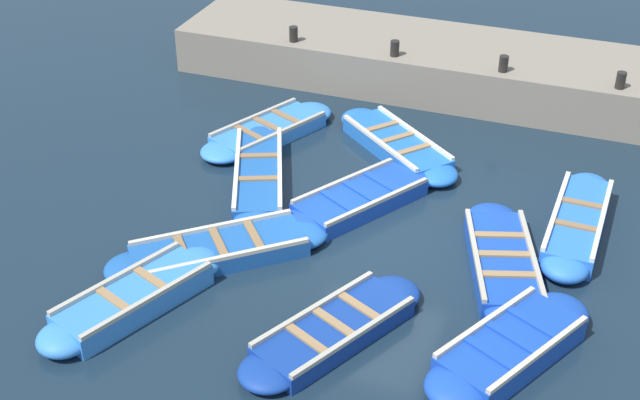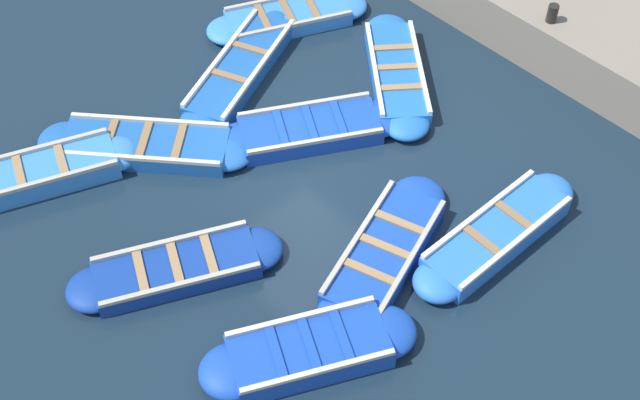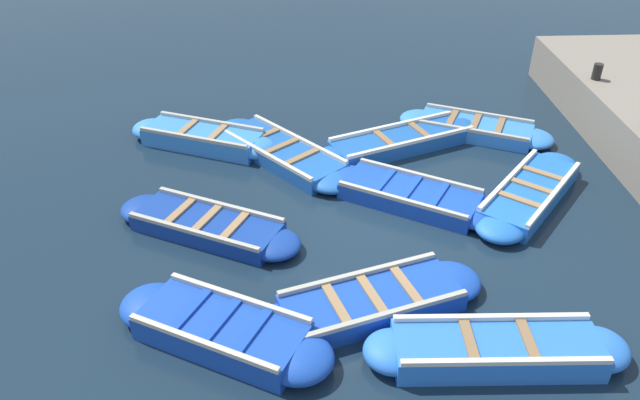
{
  "view_description": "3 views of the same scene",
  "coord_description": "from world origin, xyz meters",
  "px_view_note": "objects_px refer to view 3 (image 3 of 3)",
  "views": [
    {
      "loc": [
        12.58,
        3.66,
        8.9
      ],
      "look_at": [
        0.18,
        -0.95,
        0.54
      ],
      "focal_mm": 50.0,
      "sensor_mm": 36.0,
      "label": 1
    },
    {
      "loc": [
        7.02,
        7.82,
        11.51
      ],
      "look_at": [
        0.39,
        0.9,
        0.25
      ],
      "focal_mm": 50.0,
      "sensor_mm": 36.0,
      "label": 2
    },
    {
      "loc": [
        1.42,
        9.06,
        6.4
      ],
      "look_at": [
        0.99,
        -0.28,
        0.24
      ],
      "focal_mm": 35.0,
      "sensor_mm": 36.0,
      "label": 3
    }
  ],
  "objects_px": {
    "boat_outer_right": "(410,195)",
    "boat_end_of_row": "(401,141)",
    "boat_bow_out": "(371,303)",
    "bollard_north": "(597,72)",
    "boat_near_quay": "(496,350)",
    "boat_broadside": "(203,138)",
    "boat_far_corner": "(475,129)",
    "boat_drifting": "(530,194)",
    "boat_outer_left": "(222,331)",
    "boat_alongside": "(281,153)",
    "boat_mid_row": "(207,226)"
  },
  "relations": [
    {
      "from": "boat_alongside",
      "to": "boat_drifting",
      "type": "xyz_separation_m",
      "value": [
        -4.6,
        1.78,
        0.01
      ]
    },
    {
      "from": "boat_bow_out",
      "to": "bollard_north",
      "type": "relative_size",
      "value": 10.53
    },
    {
      "from": "boat_alongside",
      "to": "boat_near_quay",
      "type": "distance_m",
      "value": 6.28
    },
    {
      "from": "boat_alongside",
      "to": "boat_outer_right",
      "type": "bearing_deg",
      "value": 144.09
    },
    {
      "from": "boat_near_quay",
      "to": "boat_broadside",
      "type": "xyz_separation_m",
      "value": [
        4.55,
        -6.24,
        -0.0
      ]
    },
    {
      "from": "boat_mid_row",
      "to": "boat_outer_left",
      "type": "height_order",
      "value": "boat_outer_left"
    },
    {
      "from": "boat_mid_row",
      "to": "boat_outer_left",
      "type": "bearing_deg",
      "value": 100.52
    },
    {
      "from": "boat_alongside",
      "to": "boat_mid_row",
      "type": "distance_m",
      "value": 2.8
    },
    {
      "from": "boat_drifting",
      "to": "boat_mid_row",
      "type": "height_order",
      "value": "boat_drifting"
    },
    {
      "from": "boat_end_of_row",
      "to": "bollard_north",
      "type": "xyz_separation_m",
      "value": [
        -4.42,
        -1.02,
        1.07
      ]
    },
    {
      "from": "boat_broadside",
      "to": "boat_end_of_row",
      "type": "xyz_separation_m",
      "value": [
        -4.23,
        0.27,
        -0.03
      ]
    },
    {
      "from": "boat_outer_right",
      "to": "boat_end_of_row",
      "type": "xyz_separation_m",
      "value": [
        -0.17,
        -2.12,
        -0.0
      ]
    },
    {
      "from": "boat_bow_out",
      "to": "boat_mid_row",
      "type": "height_order",
      "value": "boat_bow_out"
    },
    {
      "from": "boat_mid_row",
      "to": "boat_near_quay",
      "type": "distance_m",
      "value": 5.15
    },
    {
      "from": "boat_near_quay",
      "to": "bollard_north",
      "type": "bearing_deg",
      "value": -120.3
    },
    {
      "from": "boat_mid_row",
      "to": "boat_outer_left",
      "type": "xyz_separation_m",
      "value": [
        -0.47,
        2.55,
        0.04
      ]
    },
    {
      "from": "boat_bow_out",
      "to": "bollard_north",
      "type": "height_order",
      "value": "bollard_north"
    },
    {
      "from": "bollard_north",
      "to": "boat_near_quay",
      "type": "bearing_deg",
      "value": 59.7
    },
    {
      "from": "boat_near_quay",
      "to": "boat_outer_right",
      "type": "bearing_deg",
      "value": -82.58
    },
    {
      "from": "boat_bow_out",
      "to": "boat_broadside",
      "type": "xyz_separation_m",
      "value": [
        3.01,
        -5.21,
        0.03
      ]
    },
    {
      "from": "boat_mid_row",
      "to": "boat_end_of_row",
      "type": "height_order",
      "value": "boat_end_of_row"
    },
    {
      "from": "boat_bow_out",
      "to": "boat_end_of_row",
      "type": "xyz_separation_m",
      "value": [
        -1.22,
        -4.95,
        -0.0
      ]
    },
    {
      "from": "boat_far_corner",
      "to": "boat_broadside",
      "type": "bearing_deg",
      "value": 2.51
    },
    {
      "from": "boat_bow_out",
      "to": "boat_end_of_row",
      "type": "height_order",
      "value": "boat_bow_out"
    },
    {
      "from": "boat_far_corner",
      "to": "boat_near_quay",
      "type": "bearing_deg",
      "value": 78.0
    },
    {
      "from": "boat_broadside",
      "to": "boat_outer_right",
      "type": "bearing_deg",
      "value": 149.52
    },
    {
      "from": "boat_alongside",
      "to": "boat_drifting",
      "type": "distance_m",
      "value": 4.93
    },
    {
      "from": "boat_alongside",
      "to": "boat_outer_left",
      "type": "relative_size",
      "value": 1.05
    },
    {
      "from": "boat_alongside",
      "to": "boat_far_corner",
      "type": "relative_size",
      "value": 1.02
    },
    {
      "from": "boat_outer_right",
      "to": "boat_outer_left",
      "type": "bearing_deg",
      "value": 46.53
    },
    {
      "from": "boat_outer_right",
      "to": "boat_bow_out",
      "type": "xyz_separation_m",
      "value": [
        1.04,
        2.83,
        0.0
      ]
    },
    {
      "from": "boat_bow_out",
      "to": "boat_far_corner",
      "type": "bearing_deg",
      "value": -118.13
    },
    {
      "from": "boat_alongside",
      "to": "boat_far_corner",
      "type": "distance_m",
      "value": 4.36
    },
    {
      "from": "boat_bow_out",
      "to": "boat_near_quay",
      "type": "xyz_separation_m",
      "value": [
        -1.54,
        1.03,
        0.03
      ]
    },
    {
      "from": "boat_drifting",
      "to": "bollard_north",
      "type": "relative_size",
      "value": 9.41
    },
    {
      "from": "boat_alongside",
      "to": "boat_drifting",
      "type": "relative_size",
      "value": 1.07
    },
    {
      "from": "bollard_north",
      "to": "boat_outer_right",
      "type": "bearing_deg",
      "value": 34.38
    },
    {
      "from": "boat_outer_right",
      "to": "boat_mid_row",
      "type": "height_order",
      "value": "boat_outer_right"
    },
    {
      "from": "boat_bow_out",
      "to": "boat_mid_row",
      "type": "relative_size",
      "value": 1.05
    },
    {
      "from": "boat_near_quay",
      "to": "boat_alongside",
      "type": "bearing_deg",
      "value": -62.7
    },
    {
      "from": "boat_bow_out",
      "to": "boat_outer_left",
      "type": "distance_m",
      "value": 2.18
    },
    {
      "from": "boat_alongside",
      "to": "boat_far_corner",
      "type": "bearing_deg",
      "value": -167.76
    },
    {
      "from": "boat_outer_left",
      "to": "boat_far_corner",
      "type": "bearing_deg",
      "value": -130.16
    },
    {
      "from": "boat_mid_row",
      "to": "bollard_north",
      "type": "bearing_deg",
      "value": -154.49
    },
    {
      "from": "boat_broadside",
      "to": "boat_end_of_row",
      "type": "relative_size",
      "value": 0.86
    },
    {
      "from": "boat_drifting",
      "to": "boat_far_corner",
      "type": "bearing_deg",
      "value": -82.9
    },
    {
      "from": "boat_end_of_row",
      "to": "boat_outer_left",
      "type": "xyz_separation_m",
      "value": [
        3.33,
        5.45,
        0.04
      ]
    },
    {
      "from": "boat_bow_out",
      "to": "boat_near_quay",
      "type": "bearing_deg",
      "value": 146.39
    },
    {
      "from": "boat_outer_right",
      "to": "boat_outer_left",
      "type": "xyz_separation_m",
      "value": [
        3.16,
        3.33,
        0.04
      ]
    },
    {
      "from": "boat_bow_out",
      "to": "boat_broadside",
      "type": "relative_size",
      "value": 1.08
    }
  ]
}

